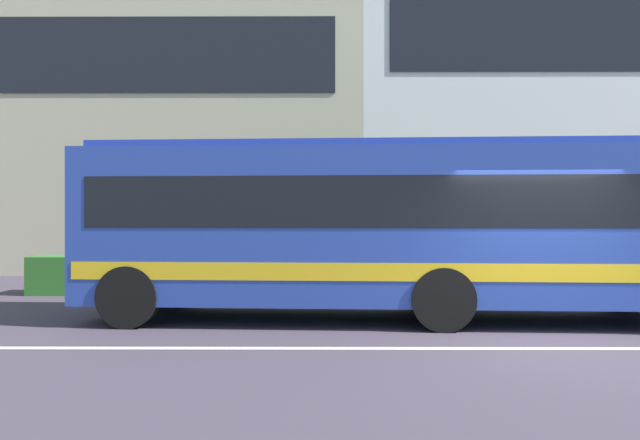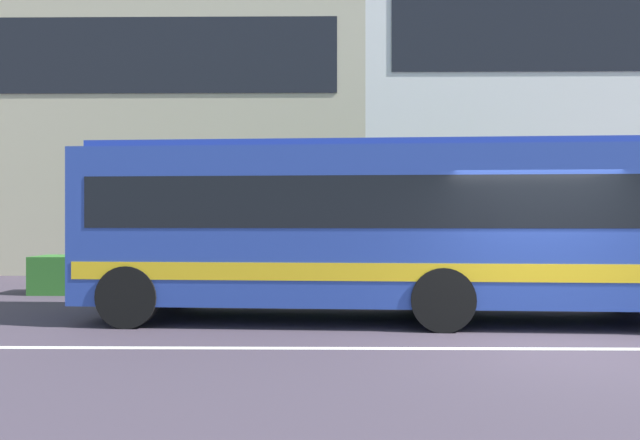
{
  "view_description": "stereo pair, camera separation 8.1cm",
  "coord_description": "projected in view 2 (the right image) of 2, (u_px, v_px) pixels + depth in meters",
  "views": [
    {
      "loc": [
        -3.28,
        -8.55,
        1.74
      ],
      "look_at": [
        -3.34,
        2.77,
        1.73
      ],
      "focal_mm": 35.62,
      "sensor_mm": 36.0,
      "label": 1
    },
    {
      "loc": [
        -3.2,
        -8.55,
        1.74
      ],
      "look_at": [
        -3.34,
        2.77,
        1.73
      ],
      "focal_mm": 35.62,
      "sensor_mm": 36.0,
      "label": 2
    }
  ],
  "objects": [
    {
      "name": "transit_bus",
      "position": [
        397.0,
        223.0,
        11.03
      ],
      "size": [
        10.85,
        3.18,
        3.04
      ],
      "color": "#26409C",
      "rests_on": "ground_plane"
    },
    {
      "name": "lane_centre_line",
      "position": [
        566.0,
        349.0,
        8.51
      ],
      "size": [
        60.0,
        0.16,
        0.01
      ],
      "primitive_type": "cube",
      "color": "silver",
      "rests_on": "ground_plane"
    },
    {
      "name": "hedge_row_far",
      "position": [
        324.0,
        275.0,
        14.9
      ],
      "size": [
        13.59,
        1.1,
        0.88
      ],
      "primitive_type": "cube",
      "color": "#2E6A28",
      "rests_on": "ground_plane"
    },
    {
      "name": "ground_plane",
      "position": [
        566.0,
        349.0,
        8.51
      ],
      "size": [
        160.0,
        160.0,
        0.0
      ],
      "primitive_type": "plane",
      "color": "#3F3543"
    },
    {
      "name": "apartment_block_right",
      "position": [
        630.0,
        90.0,
        23.39
      ],
      "size": [
        19.98,
        8.21,
        13.06
      ],
      "color": "silver",
      "rests_on": "ground_plane"
    },
    {
      "name": "apartment_block_left",
      "position": [
        67.0,
        109.0,
        23.66
      ],
      "size": [
        21.78,
        8.21,
        11.73
      ],
      "color": "#B4AC90",
      "rests_on": "ground_plane"
    }
  ]
}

